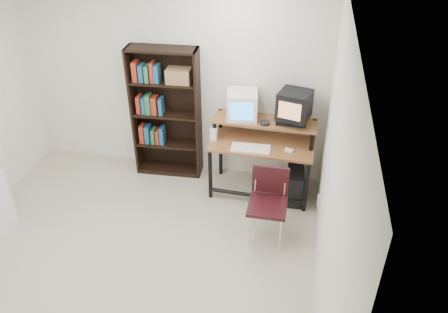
% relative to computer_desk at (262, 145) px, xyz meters
% --- Properties ---
extents(floor, '(4.00, 4.00, 0.01)m').
position_rel_computer_desk_xyz_m(floor, '(-1.25, -1.62, -0.70)').
color(floor, beige).
rests_on(floor, ground).
extents(ceiling, '(4.00, 4.00, 0.01)m').
position_rel_computer_desk_xyz_m(ceiling, '(-1.25, -1.62, 1.90)').
color(ceiling, white).
rests_on(ceiling, back_wall).
extents(back_wall, '(4.00, 0.01, 2.60)m').
position_rel_computer_desk_xyz_m(back_wall, '(-1.25, 0.38, 0.60)').
color(back_wall, white).
rests_on(back_wall, floor).
extents(right_wall, '(0.01, 4.00, 2.60)m').
position_rel_computer_desk_xyz_m(right_wall, '(0.75, -1.62, 0.60)').
color(right_wall, white).
rests_on(right_wall, floor).
extents(computer_desk, '(1.29, 0.68, 0.98)m').
position_rel_computer_desk_xyz_m(computer_desk, '(0.00, 0.00, 0.00)').
color(computer_desk, brown).
rests_on(computer_desk, floor).
extents(crt_monitor, '(0.41, 0.42, 0.34)m').
position_rel_computer_desk_xyz_m(crt_monitor, '(-0.29, 0.14, 0.45)').
color(crt_monitor, white).
rests_on(crt_monitor, computer_desk).
extents(vcr, '(0.36, 0.26, 0.08)m').
position_rel_computer_desk_xyz_m(vcr, '(0.32, 0.12, 0.31)').
color(vcr, black).
rests_on(vcr, computer_desk).
extents(crt_tv, '(0.43, 0.43, 0.34)m').
position_rel_computer_desk_xyz_m(crt_tv, '(0.34, 0.10, 0.52)').
color(crt_tv, black).
rests_on(crt_tv, vcr).
extents(cd_spindle, '(0.14, 0.14, 0.05)m').
position_rel_computer_desk_xyz_m(cd_spindle, '(0.02, -0.00, 0.30)').
color(cd_spindle, '#26262B').
rests_on(cd_spindle, computer_desk).
extents(keyboard, '(0.48, 0.23, 0.03)m').
position_rel_computer_desk_xyz_m(keyboard, '(-0.12, -0.20, 0.04)').
color(keyboard, white).
rests_on(keyboard, computer_desk).
extents(mousepad, '(0.24, 0.20, 0.01)m').
position_rel_computer_desk_xyz_m(mousepad, '(0.36, -0.17, 0.03)').
color(mousepad, black).
rests_on(mousepad, computer_desk).
extents(mouse, '(0.11, 0.09, 0.03)m').
position_rel_computer_desk_xyz_m(mouse, '(0.34, -0.16, 0.05)').
color(mouse, white).
rests_on(mouse, mousepad).
extents(desk_speaker, '(0.08, 0.08, 0.17)m').
position_rel_computer_desk_xyz_m(desk_speaker, '(-0.60, -0.07, 0.11)').
color(desk_speaker, white).
rests_on(desk_speaker, computer_desk).
extents(pc_tower, '(0.23, 0.46, 0.42)m').
position_rel_computer_desk_xyz_m(pc_tower, '(0.45, -0.09, -0.49)').
color(pc_tower, black).
rests_on(pc_tower, floor).
extents(school_chair, '(0.42, 0.42, 0.84)m').
position_rel_computer_desk_xyz_m(school_chair, '(0.18, -0.82, -0.18)').
color(school_chair, black).
rests_on(school_chair, floor).
extents(bookshelf, '(0.90, 0.34, 1.77)m').
position_rel_computer_desk_xyz_m(bookshelf, '(-1.30, 0.23, 0.21)').
color(bookshelf, black).
rests_on(bookshelf, floor).
extents(wall_outlet, '(0.02, 0.08, 0.12)m').
position_rel_computer_desk_xyz_m(wall_outlet, '(0.74, -0.47, -0.40)').
color(wall_outlet, beige).
rests_on(wall_outlet, right_wall).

